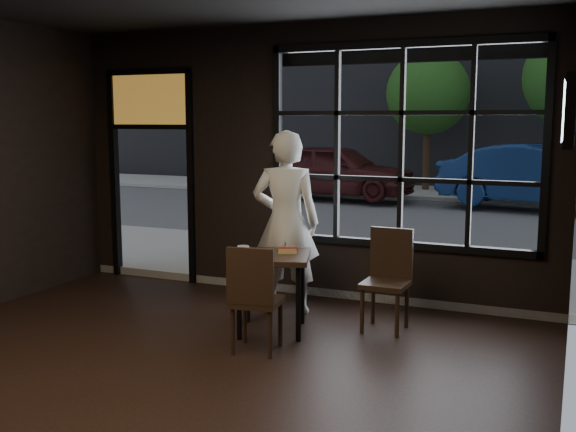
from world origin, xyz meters
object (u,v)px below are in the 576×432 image
at_px(man, 286,223).
at_px(navy_car, 538,176).
at_px(cafe_table, 272,293).
at_px(chair_near, 257,298).

relative_size(man, navy_car, 0.46).
bearing_deg(navy_car, cafe_table, 178.02).
height_order(man, navy_car, man).
bearing_deg(chair_near, navy_car, -107.68).
relative_size(chair_near, man, 0.50).
height_order(cafe_table, chair_near, chair_near).
xyz_separation_m(man, navy_car, (2.00, 9.73, -0.18)).
relative_size(cafe_table, navy_car, 0.18).
distance_m(cafe_table, man, 0.92).
distance_m(chair_near, navy_car, 11.12).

